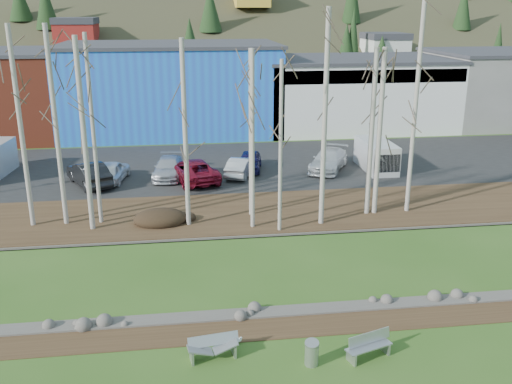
{
  "coord_description": "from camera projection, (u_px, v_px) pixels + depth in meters",
  "views": [
    {
      "loc": [
        -5.27,
        -16.57,
        11.55
      ],
      "look_at": [
        -1.55,
        10.93,
        2.5
      ],
      "focal_mm": 40.0,
      "sensor_mm": 36.0,
      "label": 1
    }
  ],
  "objects": [
    {
      "name": "far_bank",
      "position": [
        274.0,
        211.0,
        33.5
      ],
      "size": [
        80.0,
        7.0,
        0.15
      ],
      "primitive_type": "cube",
      "color": "#382616",
      "rests_on": "ground"
    },
    {
      "name": "building_grey",
      "position": [
        502.0,
        87.0,
        59.03
      ],
      "size": [
        14.28,
        12.24,
        7.3
      ],
      "color": "slate",
      "rests_on": "ground"
    },
    {
      "name": "birch_2",
      "position": [
        84.0,
        137.0,
        29.19
      ],
      "size": [
        0.27,
        0.27,
        10.09
      ],
      "color": "#A8A399",
      "rests_on": "far_bank"
    },
    {
      "name": "far_bank_rocks",
      "position": [
        284.0,
        233.0,
        30.5
      ],
      "size": [
        80.0,
        0.8,
        0.46
      ],
      "primitive_type": null,
      "color": "#47423D",
      "rests_on": "ground"
    },
    {
      "name": "birch_4",
      "position": [
        185.0,
        136.0,
        29.81
      ],
      "size": [
        0.25,
        0.25,
        9.94
      ],
      "color": "#A8A399",
      "rests_on": "far_bank"
    },
    {
      "name": "birch_11",
      "position": [
        21.0,
        129.0,
        29.63
      ],
      "size": [
        0.25,
        0.25,
        10.63
      ],
      "color": "#A8A399",
      "rests_on": "far_bank"
    },
    {
      "name": "car_0",
      "position": [
        112.0,
        171.0,
        38.83
      ],
      "size": [
        2.46,
        4.52,
        1.46
      ],
      "primitive_type": "imported",
      "rotation": [
        0.0,
        0.0,
        2.96
      ],
      "color": "white",
      "rests_on": "parking_lot"
    },
    {
      "name": "river",
      "position": [
        300.0,
        266.0,
        26.64
      ],
      "size": [
        80.0,
        8.0,
        0.9
      ],
      "primitive_type": null,
      "color": "#132132",
      "rests_on": "ground"
    },
    {
      "name": "birch_10",
      "position": [
        379.0,
        133.0,
        31.69
      ],
      "size": [
        0.28,
        0.28,
        9.36
      ],
      "color": "#A8A399",
      "rests_on": "far_bank"
    },
    {
      "name": "car_4",
      "position": [
        250.0,
        161.0,
        41.55
      ],
      "size": [
        2.29,
        4.17,
        1.34
      ],
      "primitive_type": "imported",
      "rotation": [
        0.0,
        0.0,
        -0.19
      ],
      "color": "#191649",
      "rests_on": "parking_lot"
    },
    {
      "name": "birch_6",
      "position": [
        281.0,
        148.0,
        29.18
      ],
      "size": [
        0.2,
        0.2,
        8.97
      ],
      "color": "#A8A399",
      "rests_on": "far_bank"
    },
    {
      "name": "car_2",
      "position": [
        193.0,
        170.0,
        38.98
      ],
      "size": [
        3.91,
        5.95,
        1.52
      ],
      "primitive_type": "imported",
      "rotation": [
        0.0,
        0.0,
        3.41
      ],
      "color": "maroon",
      "rests_on": "parking_lot"
    },
    {
      "name": "bench_damaged",
      "position": [
        213.0,
        347.0,
        19.59
      ],
      "size": [
        1.82,
        0.82,
        0.78
      ],
      "rotation": [
        0.0,
        0.0,
        0.15
      ],
      "color": "#ABACB0",
      "rests_on": "ground"
    },
    {
      "name": "birch_9",
      "position": [
        416.0,
        104.0,
        31.51
      ],
      "size": [
        0.25,
        0.25,
        12.48
      ],
      "color": "#A8A399",
      "rests_on": "far_bank"
    },
    {
      "name": "birch_1",
      "position": [
        93.0,
        132.0,
        30.09
      ],
      "size": [
        0.22,
        0.22,
        10.18
      ],
      "color": "#A8A399",
      "rests_on": "far_bank"
    },
    {
      "name": "near_bank_rocks",
      "position": [
        321.0,
        310.0,
        22.78
      ],
      "size": [
        80.0,
        0.8,
        0.5
      ],
      "primitive_type": null,
      "color": "#47423D",
      "rests_on": "ground"
    },
    {
      "name": "bench_intact",
      "position": [
        369.0,
        346.0,
        19.61
      ],
      "size": [
        1.78,
        1.02,
        0.85
      ],
      "rotation": [
        0.0,
        0.0,
        0.33
      ],
      "color": "#ABACB0",
      "rests_on": "ground"
    },
    {
      "name": "car_3",
      "position": [
        168.0,
        168.0,
        39.87
      ],
      "size": [
        2.37,
        4.83,
        1.35
      ],
      "primitive_type": "imported",
      "rotation": [
        0.0,
        0.0,
        -0.1
      ],
      "color": "#AEB0B7",
      "rests_on": "parking_lot"
    },
    {
      "name": "birch_5",
      "position": [
        251.0,
        135.0,
        31.42
      ],
      "size": [
        0.2,
        0.2,
        9.32
      ],
      "color": "#A8A399",
      "rests_on": "far_bank"
    },
    {
      "name": "car_1",
      "position": [
        89.0,
        174.0,
        37.99
      ],
      "size": [
        3.63,
        5.05,
        1.58
      ],
      "primitive_type": "imported",
      "rotation": [
        0.0,
        0.0,
        3.6
      ],
      "color": "black",
      "rests_on": "parking_lot"
    },
    {
      "name": "ground",
      "position": [
        342.0,
        354.0,
        19.86
      ],
      "size": [
        200.0,
        200.0,
        0.0
      ],
      "primitive_type": "plane",
      "color": "#2D5218",
      "rests_on": "ground"
    },
    {
      "name": "litter_bin",
      "position": [
        312.0,
        354.0,
        19.18
      ],
      "size": [
        0.56,
        0.56,
        0.81
      ],
      "primitive_type": "cylinder",
      "rotation": [
        0.0,
        0.0,
        -0.24
      ],
      "color": "#ABACB0",
      "rests_on": "ground"
    },
    {
      "name": "birch_3",
      "position": [
        252.0,
        142.0,
        29.58
      ],
      "size": [
        0.22,
        0.22,
        9.43
      ],
      "color": "#A8A399",
      "rests_on": "far_bank"
    },
    {
      "name": "car_5",
      "position": [
        241.0,
        166.0,
        40.21
      ],
      "size": [
        2.78,
        4.28,
        1.33
      ],
      "primitive_type": "imported",
      "rotation": [
        0.0,
        0.0,
        2.77
      ],
      "color": "#BCBCBF",
      "rests_on": "parking_lot"
    },
    {
      "name": "parking_lot",
      "position": [
        252.0,
        165.0,
        43.39
      ],
      "size": [
        80.0,
        14.0,
        0.14
      ],
      "primitive_type": "cube",
      "color": "black",
      "rests_on": "ground"
    },
    {
      "name": "car_6",
      "position": [
        329.0,
        160.0,
        41.61
      ],
      "size": [
        4.25,
        5.49,
        1.48
      ],
      "primitive_type": "imported",
      "rotation": [
        0.0,
        0.0,
        -0.49
      ],
      "color": "silver",
      "rests_on": "parking_lot"
    },
    {
      "name": "dirt_strip",
      "position": [
        327.0,
        323.0,
        21.83
      ],
      "size": [
        80.0,
        1.8,
        0.03
      ],
      "primitive_type": "cube",
      "color": "#382616",
      "rests_on": "ground"
    },
    {
      "name": "dirt_mound",
      "position": [
        160.0,
        218.0,
        31.46
      ],
      "size": [
        2.95,
        2.08,
        0.58
      ],
      "primitive_type": "ellipsoid",
      "color": "black",
      "rests_on": "far_bank"
    },
    {
      "name": "seagull",
      "position": [
        238.0,
        340.0,
        20.45
      ],
      "size": [
        0.38,
        0.18,
        0.27
      ],
      "rotation": [
        0.0,
        0.0,
        -0.09
      ],
      "color": "gold",
      "rests_on": "ground"
    },
    {
      "name": "building_blue",
      "position": [
        171.0,
        88.0,
        54.55
      ],
      "size": [
        20.4,
        12.24,
        8.3
      ],
      "color": "blue",
      "rests_on": "ground"
    },
    {
      "name": "birch_8",
      "position": [
        371.0,
        134.0,
        31.63
      ],
      "size": [
        0.28,
        0.28,
        9.36
      ],
      "color": "#A8A399",
      "rests_on": "far_bank"
    },
    {
      "name": "birch_7",
      "position": [
        325.0,
        121.0,
        29.76
      ],
      "size": [
        0.27,
        0.27,
        11.42
      ],
      "color": "#A8A399",
      "rests_on": "far_bank"
    },
    {
      "name": "building_white",
      "position": [
        353.0,
        92.0,
        57.06
      ],
      "size": [
        18.36,
        12.24,
        6.8
      ],
      "color": "silver",
      "rests_on": "ground"
    },
    {
      "name": "van_white",
      "position": [
        377.0,
        156.0,
        41.54
      ],
      "size": [
        2.0,
        4.74,
        2.07
      ],
      "rotation": [
        0.0,
        0.0,
        -0.01
      ],
      "color": "silver",
      "rests_on": "parking_lot"
    },
    {
      "name": "birch_0",
      "position": [
        56.0,
        128.0,
        29.85
      ],
      "size": [
        0.25,
        0.25,
        10.63
      ],
      "color": "#A8A399",
      "rests_on": "far_bank"
    }
  ]
}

